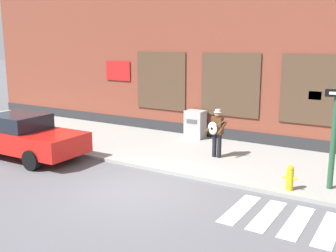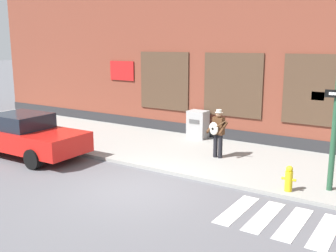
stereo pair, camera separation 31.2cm
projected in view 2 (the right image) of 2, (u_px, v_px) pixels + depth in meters
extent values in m
plane|color=#56565B|center=(136.00, 189.00, 10.89)|extent=(160.00, 160.00, 0.00)
cube|color=gray|center=(203.00, 155.00, 14.08)|extent=(28.00, 4.77, 0.11)
cube|color=brown|center=(253.00, 45.00, 16.88)|extent=(28.00, 4.00, 7.76)
cube|color=#28282B|center=(231.00, 136.00, 15.97)|extent=(28.00, 0.04, 0.55)
cube|color=#473323|center=(164.00, 81.00, 17.29)|extent=(2.49, 0.06, 2.52)
cube|color=black|center=(164.00, 81.00, 17.28)|extent=(2.37, 0.03, 2.40)
cube|color=#473323|center=(233.00, 85.00, 15.54)|extent=(2.49, 0.06, 2.52)
cube|color=black|center=(232.00, 85.00, 15.53)|extent=(2.37, 0.03, 2.40)
cube|color=#473323|center=(318.00, 90.00, 13.78)|extent=(2.49, 0.06, 2.52)
cube|color=black|center=(318.00, 90.00, 13.77)|extent=(2.37, 0.03, 2.40)
cube|color=red|center=(122.00, 71.00, 18.48)|extent=(1.40, 0.04, 0.90)
cube|color=yellow|center=(318.00, 96.00, 13.81)|extent=(0.44, 0.02, 0.30)
cube|color=silver|center=(237.00, 210.00, 9.51)|extent=(0.42, 1.90, 0.01)
cube|color=silver|center=(264.00, 216.00, 9.15)|extent=(0.42, 1.90, 0.01)
cube|color=silver|center=(294.00, 224.00, 8.78)|extent=(0.42, 1.90, 0.01)
cube|color=silver|center=(326.00, 231.00, 8.42)|extent=(0.42, 1.90, 0.01)
cube|color=red|center=(27.00, 138.00, 13.92)|extent=(4.64, 1.94, 0.68)
cube|color=black|center=(21.00, 121.00, 13.92)|extent=(1.87, 1.62, 0.52)
cube|color=silver|center=(86.00, 141.00, 13.20)|extent=(0.07, 0.24, 0.12)
cube|color=red|center=(1.00, 127.00, 15.55)|extent=(0.07, 0.24, 0.12)
cube|color=silver|center=(60.00, 149.00, 12.26)|extent=(0.07, 0.24, 0.12)
cylinder|color=black|center=(73.00, 147.00, 14.02)|extent=(0.67, 0.25, 0.66)
cylinder|color=black|center=(33.00, 159.00, 12.57)|extent=(0.67, 0.25, 0.66)
cylinder|color=black|center=(24.00, 138.00, 15.40)|extent=(0.67, 0.25, 0.66)
cylinder|color=black|center=(220.00, 146.00, 13.40)|extent=(0.15, 0.15, 0.81)
cylinder|color=black|center=(215.00, 146.00, 13.50)|extent=(0.15, 0.15, 0.81)
cube|color=#4C2D19|center=(219.00, 126.00, 13.32)|extent=(0.40, 0.26, 0.59)
sphere|color=#9E7051|center=(219.00, 114.00, 13.23)|extent=(0.22, 0.22, 0.22)
cylinder|color=beige|center=(219.00, 112.00, 13.22)|extent=(0.27, 0.28, 0.02)
cylinder|color=beige|center=(219.00, 111.00, 13.21)|extent=(0.18, 0.18, 0.09)
cylinder|color=#4C2D19|center=(223.00, 128.00, 13.10)|extent=(0.14, 0.52, 0.39)
cylinder|color=#4C2D19|center=(211.00, 127.00, 13.40)|extent=(0.14, 0.52, 0.39)
ellipsoid|color=silver|center=(214.00, 129.00, 13.24)|extent=(0.37, 0.16, 0.44)
cylinder|color=black|center=(213.00, 129.00, 13.20)|extent=(0.09, 0.02, 0.09)
cylinder|color=brown|center=(220.00, 124.00, 13.03)|extent=(0.47, 0.08, 0.34)
cube|color=#9E9E9E|center=(198.00, 124.00, 16.23)|extent=(0.77, 0.61, 1.15)
cube|color=#4C4C4C|center=(194.00, 122.00, 15.94)|extent=(0.46, 0.02, 0.16)
cylinder|color=gold|center=(289.00, 181.00, 10.39)|extent=(0.20, 0.20, 0.55)
sphere|color=gold|center=(289.00, 169.00, 10.32)|extent=(0.18, 0.18, 0.18)
cylinder|color=gold|center=(284.00, 178.00, 10.45)|extent=(0.10, 0.07, 0.07)
cylinder|color=gold|center=(294.00, 180.00, 10.30)|extent=(0.10, 0.07, 0.07)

